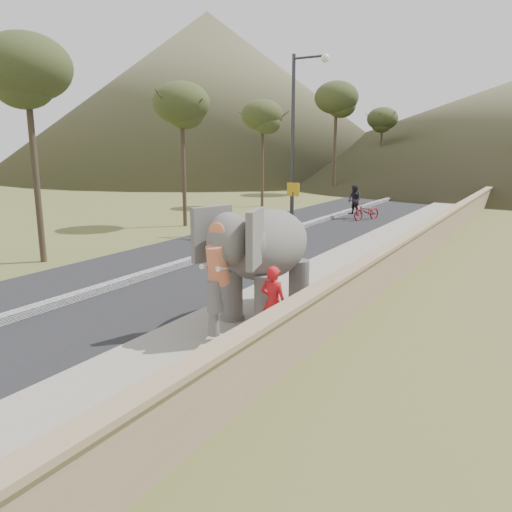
% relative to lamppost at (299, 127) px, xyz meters
% --- Properties ---
extents(ground, '(160.00, 160.00, 0.00)m').
position_rel_lamppost_xyz_m(ground, '(4.69, -16.03, -4.87)').
color(ground, olive).
rests_on(ground, ground).
extents(road, '(7.00, 120.00, 0.03)m').
position_rel_lamppost_xyz_m(road, '(-0.31, -6.03, -4.86)').
color(road, black).
rests_on(road, ground).
extents(median, '(0.35, 120.00, 0.22)m').
position_rel_lamppost_xyz_m(median, '(-0.31, -6.03, -4.76)').
color(median, black).
rests_on(median, ground).
extents(walkway, '(3.00, 120.00, 0.15)m').
position_rel_lamppost_xyz_m(walkway, '(4.69, -6.03, -4.80)').
color(walkway, '#9E9687').
rests_on(walkway, ground).
extents(parapet, '(0.30, 120.00, 1.10)m').
position_rel_lamppost_xyz_m(parapet, '(6.34, -6.03, -4.32)').
color(parapet, tan).
rests_on(parapet, ground).
extents(lamppost, '(1.76, 0.36, 8.00)m').
position_rel_lamppost_xyz_m(lamppost, '(0.00, 0.00, 0.00)').
color(lamppost, '#323337').
rests_on(lamppost, ground).
extents(signboard, '(0.60, 0.08, 2.40)m').
position_rel_lamppost_xyz_m(signboard, '(0.19, -0.87, -3.23)').
color(signboard, '#2D2D33').
rests_on(signboard, ground).
extents(hill_left, '(60.00, 60.00, 22.00)m').
position_rel_lamppost_xyz_m(hill_left, '(-33.31, 38.97, 6.13)').
color(hill_left, brown).
rests_on(hill_left, ground).
extents(elephant_and_man, '(2.15, 3.60, 2.59)m').
position_rel_lamppost_xyz_m(elephant_and_man, '(4.71, -11.23, -3.44)').
color(elephant_and_man, slate).
rests_on(elephant_and_man, ground).
extents(motorcyclist, '(1.91, 1.97, 1.92)m').
position_rel_lamppost_xyz_m(motorcyclist, '(1.23, 5.54, -4.14)').
color(motorcyclist, maroon).
rests_on(motorcyclist, ground).
extents(trees, '(48.30, 42.62, 9.48)m').
position_rel_lamppost_xyz_m(trees, '(6.66, 13.46, -0.94)').
color(trees, '#473828').
rests_on(trees, ground).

